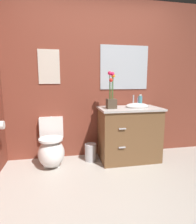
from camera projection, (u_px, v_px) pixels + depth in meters
name	position (u px, v px, depth m)	size (l,w,h in m)	color
ground_plane	(124.00, 210.00, 1.81)	(9.48, 9.48, 0.00)	#B2ADA3
wall_back	(108.00, 80.00, 3.05)	(4.42, 0.05, 2.50)	brown
toilet	(51.00, 149.00, 2.75)	(0.38, 0.59, 0.69)	white
vanity_cabinet	(129.00, 133.00, 2.92)	(0.94, 0.56, 1.01)	brown
flower_vase	(111.00, 96.00, 2.74)	(0.14, 0.14, 0.54)	#4C3D2D
soap_bottle	(139.00, 102.00, 2.97)	(0.05, 0.05, 0.16)	#B28CBF
lotion_bottle	(140.00, 101.00, 2.85)	(0.06, 0.06, 0.20)	teal
trash_bin	(91.00, 152.00, 2.92)	(0.18, 0.18, 0.27)	#B7B7BC
wall_poster	(49.00, 67.00, 2.81)	(0.32, 0.01, 0.51)	beige
wall_mirror	(124.00, 68.00, 3.04)	(0.80, 0.01, 0.70)	#B2BCC6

